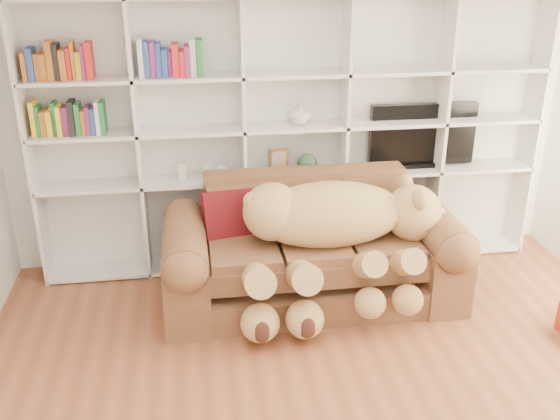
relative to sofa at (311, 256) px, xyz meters
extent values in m
cube|color=white|center=(-0.04, 0.86, 0.97)|extent=(5.00, 0.02, 2.70)
cube|color=silver|center=(-0.04, 0.83, 0.82)|extent=(4.40, 0.03, 2.40)
cube|color=silver|center=(-2.24, 0.67, 0.82)|extent=(0.03, 0.35, 2.40)
cube|color=silver|center=(-1.36, 0.67, 0.82)|extent=(0.03, 0.35, 2.40)
cube|color=silver|center=(-0.48, 0.67, 0.82)|extent=(0.03, 0.35, 2.40)
cube|color=silver|center=(0.40, 0.67, 0.82)|extent=(0.03, 0.35, 2.40)
cube|color=silver|center=(1.28, 0.67, 0.82)|extent=(0.03, 0.35, 2.40)
cube|color=silver|center=(2.16, 0.67, 0.82)|extent=(0.03, 0.35, 2.40)
cube|color=silver|center=(-0.04, 0.67, -0.35)|extent=(4.40, 0.35, 0.03)
cube|color=silver|center=(-0.04, 0.67, 0.47)|extent=(4.40, 0.35, 0.03)
cube|color=silver|center=(-0.04, 0.67, 0.92)|extent=(4.40, 0.35, 0.03)
cube|color=silver|center=(-0.04, 0.67, 1.37)|extent=(4.40, 0.35, 0.03)
cube|color=brown|center=(0.00, -0.04, -0.26)|extent=(2.29, 0.93, 0.24)
cube|color=brown|center=(0.00, -0.07, 0.10)|extent=(1.70, 0.76, 0.33)
cube|color=brown|center=(0.00, 0.36, 0.33)|extent=(1.70, 0.22, 0.60)
cube|color=brown|center=(-1.02, -0.04, -0.08)|extent=(0.35, 1.04, 0.60)
cube|color=brown|center=(1.02, -0.04, -0.08)|extent=(0.35, 1.04, 0.60)
cylinder|color=brown|center=(-1.02, -0.04, 0.22)|extent=(0.35, 0.98, 0.35)
cylinder|color=brown|center=(1.02, -0.04, 0.22)|extent=(0.35, 0.98, 0.35)
ellipsoid|color=tan|center=(0.12, -0.10, 0.41)|extent=(1.21, 0.58, 0.52)
sphere|color=tan|center=(-0.34, -0.10, 0.46)|extent=(0.46, 0.46, 0.46)
sphere|color=tan|center=(0.81, -0.10, 0.38)|extent=(0.46, 0.46, 0.46)
sphere|color=beige|center=(0.98, -0.10, 0.32)|extent=(0.23, 0.23, 0.23)
sphere|color=#3C1F15|center=(1.07, -0.10, 0.31)|extent=(0.07, 0.07, 0.07)
ellipsoid|color=tan|center=(0.78, -0.26, 0.57)|extent=(0.11, 0.18, 0.18)
ellipsoid|color=tan|center=(0.78, 0.06, 0.57)|extent=(0.11, 0.18, 0.18)
sphere|color=tan|center=(-0.48, -0.10, 0.56)|extent=(0.16, 0.16, 0.16)
cylinder|color=tan|center=(0.33, -0.46, 0.13)|extent=(0.20, 0.55, 0.41)
cylinder|color=tan|center=(0.62, -0.46, 0.13)|extent=(0.20, 0.55, 0.41)
cylinder|color=tan|center=(-0.50, -0.46, 0.09)|extent=(0.23, 0.64, 0.47)
cylinder|color=tan|center=(-0.17, -0.46, 0.09)|extent=(0.23, 0.64, 0.47)
sphere|color=tan|center=(0.33, -0.63, -0.10)|extent=(0.24, 0.24, 0.24)
sphere|color=tan|center=(0.62, -0.63, -0.10)|extent=(0.24, 0.24, 0.24)
sphere|color=tan|center=(-0.50, -0.63, -0.18)|extent=(0.29, 0.29, 0.29)
sphere|color=tan|center=(-0.17, -0.63, -0.18)|extent=(0.29, 0.29, 0.29)
cube|color=#5E1013|center=(-0.66, 0.17, 0.34)|extent=(0.46, 0.31, 0.44)
cube|color=black|center=(1.15, 0.72, 0.78)|extent=(0.98, 0.08, 0.56)
cube|color=black|center=(1.15, 0.72, 0.50)|extent=(0.33, 0.18, 0.04)
cube|color=brown|center=(-0.17, 0.67, 0.61)|extent=(0.18, 0.07, 0.22)
sphere|color=#2A5333|center=(0.08, 0.67, 0.57)|extent=(0.18, 0.18, 0.18)
cylinder|color=beige|center=(-1.02, 0.67, 0.56)|extent=(0.08, 0.08, 0.16)
cylinder|color=beige|center=(-0.81, 0.67, 0.55)|extent=(0.08, 0.08, 0.13)
sphere|color=silver|center=(-0.67, 0.67, 0.54)|extent=(0.11, 0.11, 0.11)
imported|color=beige|center=(0.01, 0.67, 1.03)|extent=(0.22, 0.22, 0.19)
camera|label=1|loc=(-0.92, -4.48, 2.38)|focal=40.00mm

